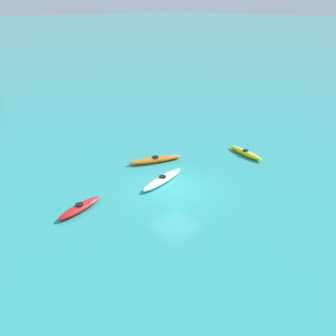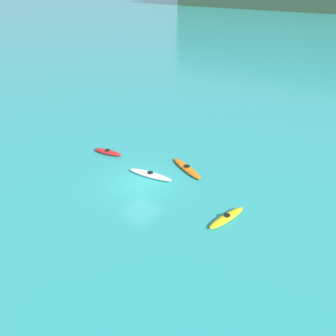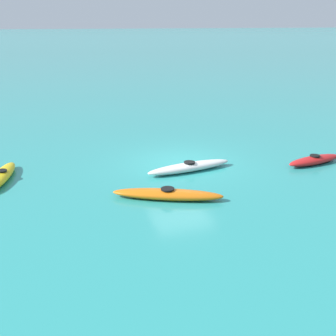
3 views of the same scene
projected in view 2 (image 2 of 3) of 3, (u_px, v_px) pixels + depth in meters
ground_plane at (139, 183)px, 23.07m from camera, size 600.00×600.00×0.00m
kayak_white at (150, 175)px, 23.74m from camera, size 3.54×1.20×0.37m
kayak_orange at (187, 168)px, 24.55m from camera, size 3.55×2.06×0.37m
kayak_yellow at (227, 218)px, 19.49m from camera, size 1.22×3.02×0.37m
kayak_red at (108, 152)px, 26.82m from camera, size 2.69×1.10×0.37m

